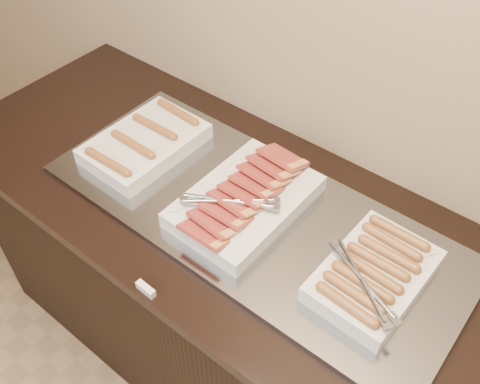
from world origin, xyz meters
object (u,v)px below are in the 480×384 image
at_px(dish_center, 245,200).
at_px(dish_right, 373,274).
at_px(warming_tray, 252,214).
at_px(counter, 250,305).
at_px(dish_left, 145,143).

bearing_deg(dish_center, dish_right, 0.49).
distance_m(warming_tray, dish_center, 0.05).
xyz_separation_m(counter, dish_left, (-0.42, 0.00, 0.50)).
height_order(counter, dish_center, dish_center).
distance_m(counter, dish_center, 0.50).
height_order(counter, dish_right, dish_right).
bearing_deg(warming_tray, dish_right, -0.72).
xyz_separation_m(dish_left, dish_center, (0.39, -0.00, 0.01)).
bearing_deg(counter, dish_left, 180.00).
relative_size(warming_tray, dish_right, 3.62).
relative_size(counter, dish_left, 5.70).
distance_m(dish_left, dish_center, 0.39).
relative_size(counter, dish_right, 6.21).
bearing_deg(dish_right, dish_center, -178.39).
bearing_deg(warming_tray, counter, 0.00).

